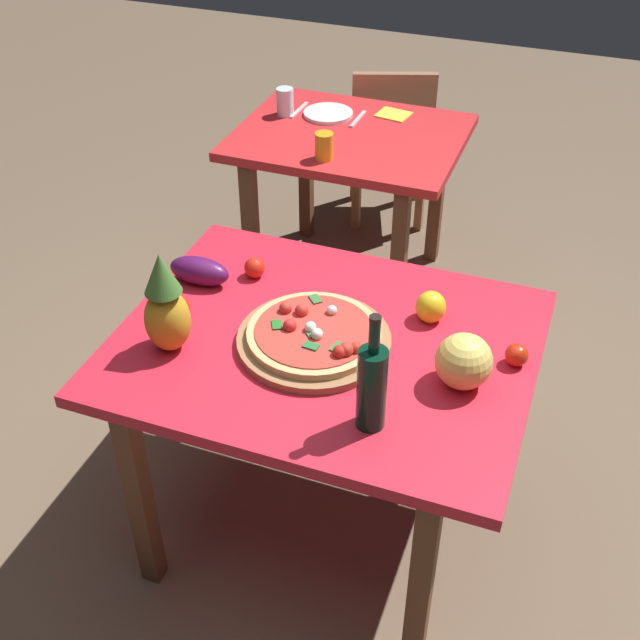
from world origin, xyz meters
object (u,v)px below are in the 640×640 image
object	(u,v)px
eggplant	(199,271)
tomato_near_board	(180,308)
dinner_plate	(328,114)
melon	(464,361)
dining_chair	(390,137)
tomato_beside_pepper	(517,355)
background_table	(349,158)
wine_bottle	(372,386)
napkin_folded	(394,114)
drinking_glass_juice	(324,146)
knife_utensil	(358,119)
bell_pepper	(431,307)
pizza_board	(314,340)
fork_utensil	(299,110)
drinking_glass_water	(285,102)
pizza	(314,333)
tomato_at_corner	(255,268)
display_table	(326,364)
pineapple_left	(166,307)

from	to	relation	value
eggplant	tomato_near_board	distance (m)	0.18
dinner_plate	melon	bearing A→B (deg)	-58.71
dining_chair	tomato_beside_pepper	size ratio (longest dim) A/B	13.00
background_table	wine_bottle	xyz separation A→B (m)	(0.61, -1.65, 0.25)
wine_bottle	napkin_folded	distance (m)	1.96
tomato_beside_pepper	drinking_glass_juice	distance (m)	1.38
wine_bottle	eggplant	distance (m)	0.82
eggplant	knife_utensil	distance (m)	1.37
background_table	bell_pepper	xyz separation A→B (m)	(0.65, -1.17, 0.16)
background_table	pizza_board	size ratio (longest dim) A/B	2.15
background_table	pizza_board	xyz separation A→B (m)	(0.36, -1.39, 0.13)
drinking_glass_juice	fork_utensil	size ratio (longest dim) A/B	0.61
drinking_glass_water	pizza	bearing A→B (deg)	-64.79
eggplant	drinking_glass_juice	xyz separation A→B (m)	(0.07, 0.96, 0.01)
bell_pepper	knife_utensil	distance (m)	1.46
melon	tomato_at_corner	xyz separation A→B (m)	(-0.73, 0.28, -0.04)
fork_utensil	tomato_beside_pepper	bearing A→B (deg)	-47.68
eggplant	fork_utensil	bearing A→B (deg)	98.45
display_table	melon	world-z (taller)	melon
wine_bottle	dinner_plate	world-z (taller)	wine_bottle
tomato_at_corner	knife_utensil	xyz separation A→B (m)	(-0.07, 1.28, -0.03)
drinking_glass_water	napkin_folded	size ratio (longest dim) A/B	0.86
dining_chair	pizza	size ratio (longest dim) A/B	2.20
wine_bottle	melon	xyz separation A→B (m)	(0.18, 0.23, -0.05)
tomato_near_board	knife_utensil	size ratio (longest dim) A/B	0.35
tomato_beside_pepper	drinking_glass_juice	bearing A→B (deg)	132.86
tomato_beside_pepper	dinner_plate	distance (m)	1.78
dining_chair	drinking_glass_water	bearing A→B (deg)	37.55
tomato_beside_pepper	wine_bottle	bearing A→B (deg)	-130.25
drinking_glass_water	fork_utensil	size ratio (longest dim) A/B	0.67
drinking_glass_juice	napkin_folded	xyz separation A→B (m)	(0.14, 0.51, -0.05)
background_table	fork_utensil	size ratio (longest dim) A/B	5.33
dining_chair	tomato_at_corner	distance (m)	1.78
dining_chair	background_table	bearing A→B (deg)	69.28
pizza	background_table	bearing A→B (deg)	104.60
melon	bell_pepper	distance (m)	0.29
melon	tomato_at_corner	bearing A→B (deg)	159.36
display_table	tomato_near_board	size ratio (longest dim) A/B	18.75
melon	drinking_glass_water	bearing A→B (deg)	126.99
pineapple_left	knife_utensil	bearing A→B (deg)	89.77
fork_utensil	pizza_board	bearing A→B (deg)	-65.06
pizza_board	drinking_glass_water	world-z (taller)	drinking_glass_water
knife_utensil	eggplant	bearing A→B (deg)	-91.78
pizza_board	dinner_plate	world-z (taller)	pizza_board
pizza_board	napkin_folded	xyz separation A→B (m)	(-0.24, 1.64, -0.01)
pineapple_left	display_table	bearing A→B (deg)	24.34
wine_bottle	tomato_at_corner	bearing A→B (deg)	137.09
dining_chair	pizza_board	world-z (taller)	dining_chair
melon	fork_utensil	distance (m)	1.90
bell_pepper	wine_bottle	bearing A→B (deg)	-94.06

